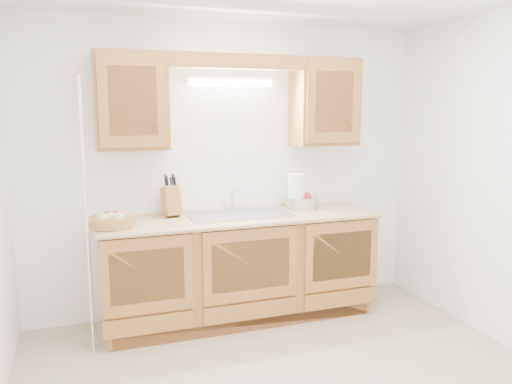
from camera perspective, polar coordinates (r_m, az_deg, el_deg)
name	(u,v)px	position (r m, az deg, el deg)	size (l,w,h in m)	color
room	(298,197)	(2.98, 4.79, -0.55)	(3.52, 3.50, 2.50)	tan
base_cabinets	(239,268)	(4.27, -1.90, -8.65)	(2.20, 0.60, 0.86)	#A97131
countertop	(240,217)	(4.14, -1.87, -2.91)	(2.30, 0.63, 0.04)	tan
upper_cabinet_left	(131,101)	(4.03, -14.12, 10.01)	(0.55, 0.33, 0.75)	#A97131
upper_cabinet_right	(324,102)	(4.49, 7.82, 10.11)	(0.55, 0.33, 0.75)	#A97131
valance	(239,61)	(4.07, -1.99, 14.72)	(2.20, 0.05, 0.12)	#A97131
fluorescent_fixture	(231,81)	(4.27, -2.89, 12.54)	(0.76, 0.08, 0.08)	white
sink	(239,223)	(4.17, -1.95, -3.55)	(0.84, 0.46, 0.36)	#9E9EA3
wire_shelf_pole	(87,220)	(3.70, -18.80, -3.01)	(0.03, 0.03, 2.00)	silver
outlet_plate	(327,176)	(4.73, 8.08, 1.86)	(0.08, 0.01, 0.12)	white
fruit_basket	(111,220)	(3.88, -16.26, -3.09)	(0.38, 0.38, 0.11)	#A67A42
knife_block	(171,201)	(4.14, -9.68, -0.97)	(0.16, 0.22, 0.36)	#A97131
orange_canister	(169,201)	(4.24, -9.89, -1.02)	(0.08, 0.08, 0.21)	orange
soap_bottle	(169,201)	(4.23, -9.87, -1.06)	(0.09, 0.10, 0.21)	#2269AC
sponge	(288,204)	(4.55, 3.70, -1.43)	(0.14, 0.11, 0.02)	#CC333F
paper_towel	(296,192)	(4.36, 4.64, 0.02)	(0.19, 0.19, 0.37)	silver
apple_bowl	(302,202)	(4.40, 5.28, -1.11)	(0.33, 0.33, 0.15)	silver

